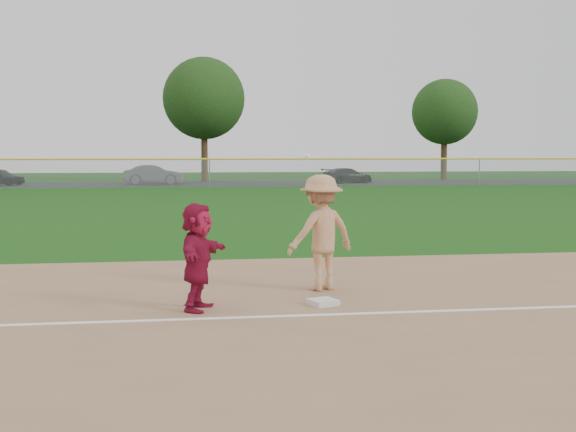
{
  "coord_description": "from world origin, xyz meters",
  "views": [
    {
      "loc": [
        -1.84,
        -11.13,
        2.42
      ],
      "look_at": [
        0.0,
        1.5,
        1.3
      ],
      "focal_mm": 45.0,
      "sensor_mm": 36.0,
      "label": 1
    }
  ],
  "objects": [
    {
      "name": "outfield_fence",
      "position": [
        0.0,
        40.0,
        1.96
      ],
      "size": [
        110.0,
        0.12,
        110.0
      ],
      "color": "#999EA0",
      "rests_on": "ground"
    },
    {
      "name": "foul_line",
      "position": [
        0.0,
        -0.8,
        0.03
      ],
      "size": [
        60.0,
        0.1,
        0.01
      ],
      "primitive_type": "cube",
      "color": "white",
      "rests_on": "infield_dirt"
    },
    {
      "name": "first_base",
      "position": [
        0.33,
        -0.09,
        0.06
      ],
      "size": [
        0.52,
        0.52,
        0.09
      ],
      "primitive_type": "cube",
      "rotation": [
        0.0,
        0.0,
        0.37
      ],
      "color": "silver",
      "rests_on": "infield_dirt"
    },
    {
      "name": "first_base_play",
      "position": [
        0.54,
        1.18,
        1.03
      ],
      "size": [
        1.5,
        1.27,
        2.39
      ],
      "color": "#A4A4A6",
      "rests_on": "infield_dirt"
    },
    {
      "name": "tree_2",
      "position": [
        0.0,
        51.5,
        7.06
      ],
      "size": [
        7.0,
        7.0,
        10.58
      ],
      "color": "#392714",
      "rests_on": "ground"
    },
    {
      "name": "tree_3",
      "position": [
        22.0,
        52.8,
        6.16
      ],
      "size": [
        6.0,
        6.0,
        9.19
      ],
      "color": "#372714",
      "rests_on": "ground"
    },
    {
      "name": "parking_asphalt",
      "position": [
        0.0,
        46.0,
        0.01
      ],
      "size": [
        120.0,
        10.0,
        0.01
      ],
      "primitive_type": "cube",
      "color": "black",
      "rests_on": "ground"
    },
    {
      "name": "ground",
      "position": [
        0.0,
        0.0,
        0.0
      ],
      "size": [
        160.0,
        160.0,
        0.0
      ],
      "primitive_type": "plane",
      "color": "#14450D",
      "rests_on": "ground"
    },
    {
      "name": "car_right",
      "position": [
        11.24,
        45.5,
        0.61
      ],
      "size": [
        4.47,
        2.85,
        1.21
      ],
      "primitive_type": "imported",
      "rotation": [
        0.0,
        0.0,
        1.87
      ],
      "color": "black",
      "rests_on": "parking_asphalt"
    },
    {
      "name": "base_runner",
      "position": [
        -1.63,
        -0.16,
        0.84
      ],
      "size": [
        0.96,
        1.6,
        1.65
      ],
      "primitive_type": "imported",
      "rotation": [
        0.0,
        0.0,
        1.23
      ],
      "color": "maroon",
      "rests_on": "infield_dirt"
    },
    {
      "name": "car_mid",
      "position": [
        -4.11,
        45.89,
        0.76
      ],
      "size": [
        4.55,
        1.65,
        1.49
      ],
      "primitive_type": "imported",
      "rotation": [
        0.0,
        0.0,
        1.59
      ],
      "color": "#57595F",
      "rests_on": "parking_asphalt"
    }
  ]
}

